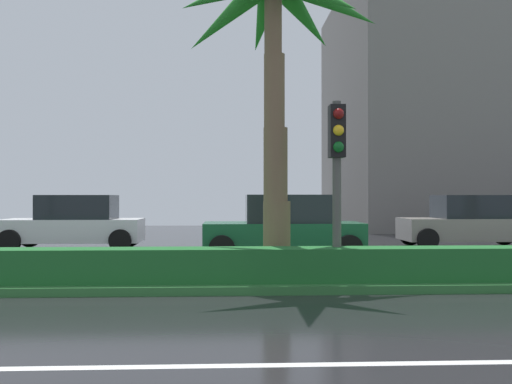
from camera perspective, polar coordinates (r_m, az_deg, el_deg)
name	(u,v)px	position (r m, az deg, el deg)	size (l,w,h in m)	color
ground_plane	(65,276)	(13.27, -18.29, -7.87)	(90.00, 42.00, 0.10)	black
median_strip	(51,276)	(12.30, -19.56, -7.86)	(85.50, 4.00, 0.15)	#2D6B33
median_hedge	(27,266)	(10.93, -21.70, -6.80)	(76.50, 0.70, 0.60)	#1E6028
palm_tree_centre_left	(276,23)	(11.65, 1.97, 16.30)	(4.14, 4.41, 6.25)	brown
traffic_signal_median_right	(337,157)	(10.65, 8.00, 3.47)	(0.28, 0.43, 3.26)	#4C4C47
car_in_traffic_second	(75,223)	(19.24, -17.46, -2.95)	(4.30, 2.02, 1.72)	white
car_in_traffic_third	(284,227)	(15.82, 2.82, -3.51)	(4.30, 2.02, 1.72)	#195133
car_in_traffic_fourth	(469,222)	(20.27, 20.28, -2.82)	(4.30, 2.02, 1.72)	gray
building_far_right	(497,111)	(35.67, 22.66, 7.34)	(17.88, 12.96, 13.00)	slate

